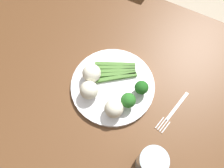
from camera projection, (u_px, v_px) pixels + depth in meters
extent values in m
cube|color=#B7A88E|center=(108.00, 141.00, 1.46)|extent=(6.00, 6.00, 0.02)
cube|color=brown|center=(105.00, 102.00, 0.79)|extent=(1.38, 0.98, 0.04)
cylinder|color=brown|center=(48.00, 16.00, 1.40)|extent=(0.07, 0.07, 0.70)
cylinder|color=#9E754C|center=(158.00, 11.00, 1.58)|extent=(0.04, 0.04, 0.45)
cylinder|color=#9E754C|center=(138.00, 50.00, 1.45)|extent=(0.04, 0.04, 0.45)
cylinder|color=#9E754C|center=(90.00, 30.00, 1.51)|extent=(0.04, 0.04, 0.45)
cylinder|color=white|center=(112.00, 85.00, 0.79)|extent=(0.28, 0.28, 0.01)
cube|color=#47752D|center=(115.00, 65.00, 0.80)|extent=(0.13, 0.07, 0.01)
cube|color=#47752D|center=(115.00, 68.00, 0.80)|extent=(0.13, 0.07, 0.01)
cube|color=#47752D|center=(115.00, 71.00, 0.79)|extent=(0.13, 0.08, 0.01)
cube|color=#47752D|center=(115.00, 74.00, 0.79)|extent=(0.12, 0.08, 0.01)
cube|color=#47752D|center=(116.00, 78.00, 0.78)|extent=(0.12, 0.09, 0.01)
cylinder|color=#568E33|center=(128.00, 103.00, 0.75)|extent=(0.02, 0.02, 0.02)
sphere|color=#286B23|center=(128.00, 100.00, 0.72)|extent=(0.05, 0.05, 0.05)
cylinder|color=#4C7F2B|center=(141.00, 90.00, 0.76)|extent=(0.02, 0.02, 0.02)
sphere|color=#1E5B1C|center=(142.00, 88.00, 0.74)|extent=(0.04, 0.04, 0.04)
sphere|color=white|center=(92.00, 73.00, 0.76)|extent=(0.06, 0.06, 0.06)
sphere|color=silver|center=(114.00, 108.00, 0.72)|extent=(0.06, 0.06, 0.06)
sphere|color=silver|center=(89.00, 90.00, 0.74)|extent=(0.06, 0.06, 0.06)
cube|color=silver|center=(177.00, 106.00, 0.76)|extent=(0.04, 0.12, 0.00)
cube|color=silver|center=(160.00, 123.00, 0.74)|extent=(0.01, 0.04, 0.00)
cube|color=silver|center=(162.00, 124.00, 0.74)|extent=(0.01, 0.04, 0.00)
cube|color=silver|center=(164.00, 126.00, 0.74)|extent=(0.01, 0.04, 0.00)
cube|color=silver|center=(166.00, 127.00, 0.74)|extent=(0.01, 0.04, 0.00)
cylinder|color=silver|center=(151.00, 163.00, 0.64)|extent=(0.07, 0.07, 0.13)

